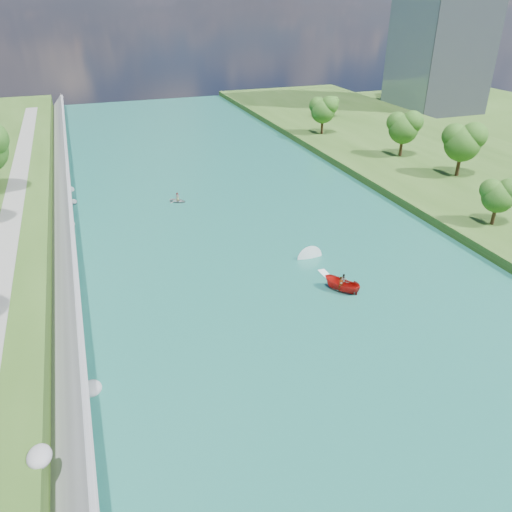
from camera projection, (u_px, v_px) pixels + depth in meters
name	position (u px, v px, depth m)	size (l,w,h in m)	color
ground	(339.00, 346.00, 50.64)	(260.00, 260.00, 0.00)	#2D5119
river_water	(269.00, 259.00, 67.28)	(55.00, 240.00, 0.10)	#185C51
riprap_bank	(65.00, 284.00, 58.02)	(5.32, 236.00, 4.36)	slate
office_tower	(447.00, 1.00, 140.49)	(22.00, 22.00, 60.00)	gray
trees_east	(457.00, 158.00, 86.37)	(16.16, 132.94, 11.59)	#184E14
motorboat	(337.00, 280.00, 60.54)	(4.10, 19.12, 2.21)	#B5130E
raft	(178.00, 200.00, 85.26)	(3.60, 3.54, 1.66)	gray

